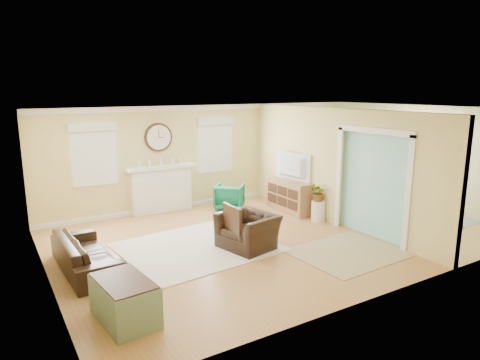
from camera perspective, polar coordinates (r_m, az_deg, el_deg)
name	(u,v)px	position (r m, az deg, el deg)	size (l,w,h in m)	color
floor	(280,234)	(9.15, 5.31, -7.16)	(9.00, 9.00, 0.00)	#AB7847
wall_back	(213,155)	(11.31, -3.64, 3.39)	(9.00, 0.02, 2.60)	tan
wall_front	(403,208)	(6.71, 20.95, -3.47)	(9.00, 0.02, 2.60)	tan
wall_left	(42,204)	(7.15, -24.89, -2.87)	(0.02, 6.00, 2.60)	tan
wall_right	(421,156)	(12.02, 22.99, 2.96)	(0.02, 6.00, 2.60)	tan
ceiling	(282,110)	(8.65, 5.65, 9.33)	(9.00, 6.00, 0.02)	white
partition	(327,162)	(9.96, 11.51, 2.31)	(0.17, 6.00, 2.60)	tan
fireplace	(162,188)	(10.74, -10.40, -1.09)	(1.70, 0.30, 1.17)	white
wall_clock	(158,137)	(10.61, -10.82, 5.61)	(0.70, 0.07, 0.70)	#3F2816
window_left	(94,150)	(10.18, -18.95, 3.82)	(1.05, 0.13, 1.42)	white
window_right	(215,141)	(11.25, -3.32, 5.18)	(1.05, 0.13, 1.42)	white
french_doors	(419,164)	(12.01, 22.78, 2.00)	(0.06, 1.70, 2.20)	white
pendant	(384,123)	(10.74, 18.63, 7.16)	(0.30, 0.30, 0.55)	gold
rug_cream	(198,247)	(8.41, -5.66, -8.86)	(2.77, 2.40, 0.01)	beige
rug_jute	(348,252)	(8.36, 14.18, -9.35)	(1.97, 1.61, 0.01)	tan
rug_grey	(393,213)	(11.25, 19.70, -4.11)	(2.58, 3.23, 0.01)	slate
sofa	(86,254)	(7.74, -19.82, -9.22)	(1.98, 0.77, 0.58)	black
eames_chair	(248,231)	(8.26, 1.05, -6.81)	(1.02, 0.89, 0.67)	black
green_chair	(229,197)	(10.87, -1.42, -2.23)	(0.68, 0.70, 0.64)	#146F3F
trunk	(125,300)	(6.02, -15.14, -15.22)	(0.71, 1.06, 0.58)	gray
credenza	(290,196)	(10.72, 6.62, -2.07)	(0.47, 1.39, 0.80)	#9D734A
tv	(290,167)	(10.55, 6.64, 1.78)	(1.16, 0.15, 0.67)	black
garden_stool	(318,211)	(10.09, 10.37, -4.07)	(0.32, 0.32, 0.47)	white
potted_plant	(319,192)	(9.97, 10.47, -1.59)	(0.39, 0.34, 0.43)	#337F33
dining_table	(394,201)	(11.18, 19.80, -2.71)	(1.65, 0.92, 0.58)	#3F2816
dining_chair_n	(356,181)	(11.82, 15.27, -0.12)	(0.48, 0.48, 1.01)	slate
dining_chair_s	(440,200)	(10.49, 25.12, -2.40)	(0.55, 0.55, 1.00)	slate
dining_chair_w	(377,197)	(10.52, 17.76, -2.21)	(0.44, 0.44, 0.88)	white
dining_chair_e	(412,189)	(11.52, 22.00, -1.18)	(0.43, 0.43, 0.92)	slate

